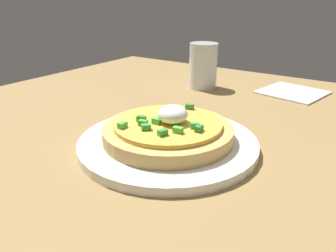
# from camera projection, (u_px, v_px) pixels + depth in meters

# --- Properties ---
(dining_table) EXTENTS (1.14, 0.81, 0.02)m
(dining_table) POSITION_uv_depth(u_px,v_px,m) (233.00, 130.00, 0.56)
(dining_table) COLOR olive
(dining_table) RESTS_ON ground
(plate) EXTENTS (0.26, 0.26, 0.01)m
(plate) POSITION_uv_depth(u_px,v_px,m) (168.00, 143.00, 0.47)
(plate) COLOR white
(plate) RESTS_ON dining_table
(pizza) EXTENTS (0.19, 0.19, 0.05)m
(pizza) POSITION_uv_depth(u_px,v_px,m) (168.00, 130.00, 0.46)
(pizza) COLOR tan
(pizza) RESTS_ON plate
(cup_far) EXTENTS (0.07, 0.07, 0.10)m
(cup_far) POSITION_uv_depth(u_px,v_px,m) (203.00, 68.00, 0.76)
(cup_far) COLOR silver
(cup_far) RESTS_ON dining_table
(napkin) EXTENTS (0.15, 0.15, 0.00)m
(napkin) POSITION_uv_depth(u_px,v_px,m) (292.00, 92.00, 0.73)
(napkin) COLOR white
(napkin) RESTS_ON dining_table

